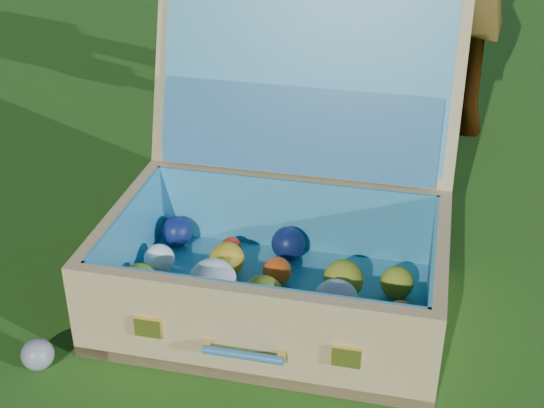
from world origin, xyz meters
The scene contains 3 objects.
ground centered at (0.00, 0.00, 0.00)m, with size 60.00×60.00×0.00m, color #215114.
stray_ball centered at (-0.63, -0.15, 0.03)m, with size 0.06×0.06×0.06m, color teal.
suitcase centered at (-0.16, 0.10, 0.18)m, with size 0.82×0.79×0.63m.
Camera 1 is at (-0.22, -1.26, 0.97)m, focal length 50.00 mm.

